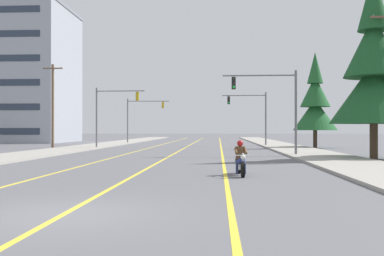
# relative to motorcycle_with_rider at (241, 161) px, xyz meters

# --- Properties ---
(ground_plane) EXTENTS (400.00, 400.00, 0.00)m
(ground_plane) POSITION_rel_motorcycle_with_rider_xyz_m (-4.35, -8.83, -0.59)
(ground_plane) COLOR #5B5B60
(lane_stripe_center) EXTENTS (0.16, 100.00, 0.01)m
(lane_stripe_center) POSITION_rel_motorcycle_with_rider_xyz_m (-4.40, 36.17, -0.58)
(lane_stripe_center) COLOR yellow
(lane_stripe_center) RESTS_ON ground
(lane_stripe_left) EXTENTS (0.16, 100.00, 0.01)m
(lane_stripe_left) POSITION_rel_motorcycle_with_rider_xyz_m (-8.07, 36.17, -0.58)
(lane_stripe_left) COLOR yellow
(lane_stripe_left) RESTS_ON ground
(lane_stripe_right) EXTENTS (0.16, 100.00, 0.01)m
(lane_stripe_right) POSITION_rel_motorcycle_with_rider_xyz_m (-0.63, 36.17, -0.58)
(lane_stripe_right) COLOR yellow
(lane_stripe_right) RESTS_ON ground
(sidewalk_kerb_right) EXTENTS (4.40, 110.00, 0.14)m
(sidewalk_kerb_right) POSITION_rel_motorcycle_with_rider_xyz_m (6.17, 31.17, -0.52)
(sidewalk_kerb_right) COLOR #9E998E
(sidewalk_kerb_right) RESTS_ON ground
(sidewalk_kerb_left) EXTENTS (4.40, 110.00, 0.14)m
(sidewalk_kerb_left) POSITION_rel_motorcycle_with_rider_xyz_m (-14.87, 31.17, -0.52)
(sidewalk_kerb_left) COLOR #9E998E
(sidewalk_kerb_left) RESTS_ON ground
(motorcycle_with_rider) EXTENTS (0.70, 2.19, 1.46)m
(motorcycle_with_rider) POSITION_rel_motorcycle_with_rider_xyz_m (0.00, 0.00, 0.00)
(motorcycle_with_rider) COLOR black
(motorcycle_with_rider) RESTS_ON ground
(traffic_signal_near_right) EXTENTS (5.37, 0.37, 6.20)m
(traffic_signal_near_right) POSITION_rel_motorcycle_with_rider_xyz_m (3.13, 14.03, 3.54)
(traffic_signal_near_right) COLOR slate
(traffic_signal_near_right) RESTS_ON ground
(traffic_signal_near_left) EXTENTS (5.06, 0.37, 6.20)m
(traffic_signal_near_left) POSITION_rel_motorcycle_with_rider_xyz_m (-11.94, 26.45, 3.52)
(traffic_signal_near_left) COLOR slate
(traffic_signal_near_left) RESTS_ON ground
(traffic_signal_mid_right) EXTENTS (5.09, 0.38, 6.20)m
(traffic_signal_mid_right) POSITION_rel_motorcycle_with_rider_xyz_m (3.07, 33.12, 3.52)
(traffic_signal_mid_right) COLOR slate
(traffic_signal_mid_right) RESTS_ON ground
(traffic_signal_mid_left) EXTENTS (5.82, 0.62, 6.20)m
(traffic_signal_mid_left) POSITION_rel_motorcycle_with_rider_xyz_m (-11.77, 42.73, 3.57)
(traffic_signal_mid_left) COLOR slate
(traffic_signal_mid_left) RESTS_ON ground
(utility_pole_left_near) EXTENTS (1.99, 0.26, 8.43)m
(utility_pole_left_near) POSITION_rel_motorcycle_with_rider_xyz_m (-17.47, 25.11, 3.82)
(utility_pole_left_near) COLOR brown
(utility_pole_left_near) RESTS_ON ground
(conifer_tree_right_verge_near) EXTENTS (5.62, 5.62, 12.37)m
(conifer_tree_right_verge_near) POSITION_rel_motorcycle_with_rider_xyz_m (9.15, 10.96, 5.08)
(conifer_tree_right_verge_near) COLOR #4C3828
(conifer_tree_right_verge_near) RESTS_ON ground
(conifer_tree_right_verge_far) EXTENTS (4.50, 4.50, 9.90)m
(conifer_tree_right_verge_far) POSITION_rel_motorcycle_with_rider_xyz_m (9.03, 28.00, 3.95)
(conifer_tree_right_verge_far) COLOR #423023
(conifer_tree_right_verge_far) RESTS_ON ground
(apartment_building_far_left_block) EXTENTS (19.38, 14.24, 20.38)m
(apartment_building_far_left_block) POSITION_rel_motorcycle_with_rider_xyz_m (-33.12, 47.59, 9.61)
(apartment_building_far_left_block) COLOR #999EA8
(apartment_building_far_left_block) RESTS_ON ground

